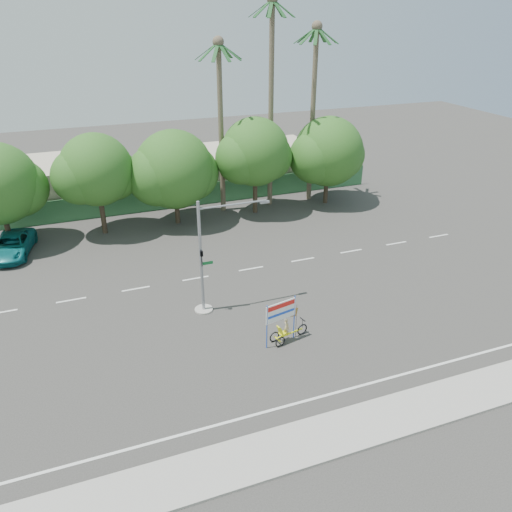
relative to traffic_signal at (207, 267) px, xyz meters
name	(u,v)px	position (x,y,z in m)	size (l,w,h in m)	color
ground	(266,338)	(2.20, -3.98, -2.92)	(120.00, 120.00, 0.00)	#33302D
sidewalk_near	(330,435)	(2.20, -11.48, -2.86)	(50.00, 2.40, 0.12)	gray
fence	(180,197)	(2.20, 17.52, -1.92)	(38.00, 0.08, 2.00)	#336B3D
building_left	(60,184)	(-7.80, 22.02, -0.92)	(12.00, 8.00, 4.00)	#C1B199
building_right	(246,166)	(10.20, 22.02, -1.12)	(14.00, 8.00, 3.60)	#C1B199
tree_left	(96,172)	(-4.85, 14.02, 2.14)	(6.66, 5.60, 8.07)	#473828
tree_center	(174,172)	(1.14, 14.02, 1.55)	(7.62, 6.40, 7.85)	#473828
tree_right	(255,154)	(8.15, 14.02, 2.32)	(6.90, 5.80, 8.36)	#473828
tree_far_right	(328,154)	(15.15, 14.02, 1.73)	(7.38, 6.20, 7.94)	#473828
palm_tall	(271,86)	(10.20, 15.52, 7.55)	(3.73, 3.79, 17.45)	#70604C
palm_mid	(314,97)	(14.20, 15.52, 6.48)	(3.73, 3.79, 15.45)	#70604C
palm_short	(220,109)	(5.70, 15.52, 5.94)	(3.73, 3.79, 14.45)	#70604C
traffic_signal	(207,267)	(0.00, 0.00, 0.00)	(4.72, 1.10, 7.00)	gray
trike_billboard	(285,324)	(3.04, -4.53, -1.82)	(2.72, 0.95, 2.72)	black
pickup_truck	(12,245)	(-11.51, 12.27, -2.17)	(2.49, 5.39, 1.50)	#106B70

